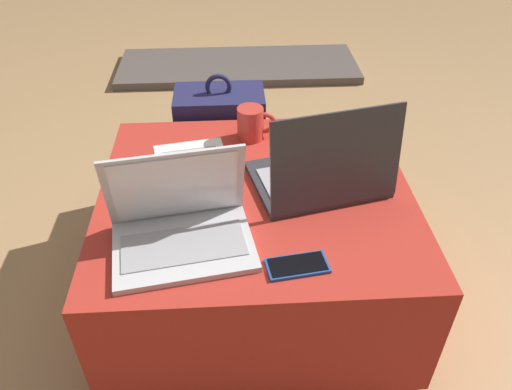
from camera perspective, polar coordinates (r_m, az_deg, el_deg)
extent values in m
plane|color=tan|center=(1.64, -0.04, -11.16)|extent=(14.00, 14.00, 0.00)
cube|color=maroon|center=(1.63, -0.04, -10.58)|extent=(0.82, 0.75, 0.05)
cube|color=#B22D23|center=(1.48, -0.05, -5.21)|extent=(0.85, 0.79, 0.37)
cube|color=silver|center=(1.19, -8.26, -5.86)|extent=(0.36, 0.28, 0.02)
cube|color=#9E9EA3|center=(1.18, -8.27, -5.71)|extent=(0.30, 0.17, 0.00)
cube|color=silver|center=(1.18, -9.20, 1.03)|extent=(0.33, 0.12, 0.22)
cube|color=white|center=(1.18, -9.17, 0.84)|extent=(0.30, 0.10, 0.20)
cube|color=#333338|center=(1.40, 6.86, 1.84)|extent=(0.39, 0.33, 0.02)
cube|color=#9E9EA3|center=(1.40, 6.79, 2.31)|extent=(0.33, 0.20, 0.00)
cube|color=#333338|center=(1.24, 9.27, 3.91)|extent=(0.34, 0.11, 0.25)
cube|color=#B23D93|center=(1.24, 9.18, 4.01)|extent=(0.30, 0.10, 0.23)
cube|color=#1E4C9E|center=(1.15, 4.76, -8.06)|extent=(0.15, 0.09, 0.01)
cube|color=black|center=(1.14, 4.77, -7.89)|extent=(0.14, 0.08, 0.00)
cube|color=#23234C|center=(1.88, -3.95, 5.28)|extent=(0.31, 0.19, 0.46)
cube|color=#1E1E41|center=(2.03, -3.85, 4.88)|extent=(0.25, 0.07, 0.21)
torus|color=#23234C|center=(1.76, -4.30, 12.26)|extent=(0.09, 0.02, 0.09)
cube|color=silver|center=(1.45, -7.09, 3.06)|extent=(0.26, 0.33, 0.00)
cube|color=gray|center=(1.45, -7.10, 3.09)|extent=(0.20, 0.23, 0.00)
cylinder|color=red|center=(1.56, -0.65, 8.18)|extent=(0.08, 0.08, 0.10)
torus|color=red|center=(1.56, 0.99, 8.23)|extent=(0.07, 0.01, 0.07)
cube|color=#564C47|center=(3.07, -2.03, 14.50)|extent=(1.40, 0.50, 0.04)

